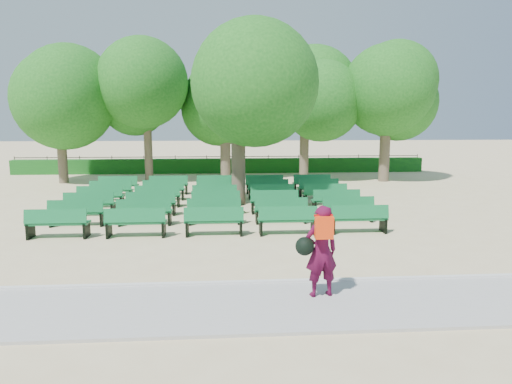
{
  "coord_description": "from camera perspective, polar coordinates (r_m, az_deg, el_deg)",
  "views": [
    {
      "loc": [
        0.07,
        -15.13,
        3.34
      ],
      "look_at": [
        1.09,
        -1.0,
        1.1
      ],
      "focal_mm": 32.0,
      "sensor_mm": 36.0,
      "label": 1
    }
  ],
  "objects": [
    {
      "name": "tree_line",
      "position": [
        25.35,
        -4.24,
        1.39
      ],
      "size": [
        21.8,
        6.8,
        7.04
      ],
      "primitive_type": null,
      "color": "#226C1D",
      "rests_on": "ground"
    },
    {
      "name": "tree_among",
      "position": [
        18.11,
        -2.27,
        11.91
      ],
      "size": [
        4.82,
        4.82,
        6.46
      ],
      "color": "brown",
      "rests_on": "ground"
    },
    {
      "name": "paving",
      "position": [
        8.41,
        -4.41,
        -14.23
      ],
      "size": [
        30.0,
        2.2,
        0.06
      ],
      "primitive_type": "cube",
      "color": "#A9A8A4",
      "rests_on": "ground"
    },
    {
      "name": "hedge",
      "position": [
        29.27,
        -4.24,
        3.3
      ],
      "size": [
        26.0,
        0.7,
        0.9
      ],
      "primitive_type": "cube",
      "color": "#185D1B",
      "rests_on": "ground"
    },
    {
      "name": "person",
      "position": [
        8.62,
        8.01,
        -7.16
      ],
      "size": [
        0.84,
        0.54,
        1.73
      ],
      "rotation": [
        0.0,
        0.0,
        3.32
      ],
      "color": "#470A27",
      "rests_on": "ground"
    },
    {
      "name": "fence",
      "position": [
        29.71,
        -4.23,
        2.51
      ],
      "size": [
        26.0,
        0.1,
        1.02
      ],
      "primitive_type": null,
      "color": "black",
      "rests_on": "ground"
    },
    {
      "name": "ground",
      "position": [
        15.49,
        -4.29,
        -3.49
      ],
      "size": [
        120.0,
        120.0,
        0.0
      ],
      "primitive_type": "plane",
      "color": "#D0BB8A"
    },
    {
      "name": "curb",
      "position": [
        9.47,
        -4.38,
        -11.38
      ],
      "size": [
        30.0,
        0.12,
        0.1
      ],
      "primitive_type": "cube",
      "color": "silver",
      "rests_on": "ground"
    },
    {
      "name": "bench_array",
      "position": [
        17.21,
        -5.14,
        -1.94
      ],
      "size": [
        1.73,
        0.59,
        1.08
      ],
      "rotation": [
        0.0,
        0.0,
        0.03
      ],
      "color": "#136D37",
      "rests_on": "ground"
    }
  ]
}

